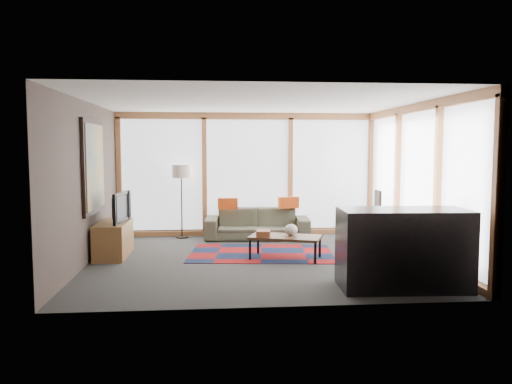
{
  "coord_description": "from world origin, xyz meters",
  "views": [
    {
      "loc": [
        -0.75,
        -8.15,
        1.85
      ],
      "look_at": [
        0.0,
        0.4,
        1.1
      ],
      "focal_mm": 35.0,
      "sensor_mm": 36.0,
      "label": 1
    }
  ],
  "objects": [
    {
      "name": "television",
      "position": [
        -2.38,
        0.48,
        0.85
      ],
      "size": [
        0.22,
        0.91,
        0.52
      ],
      "primitive_type": "imported",
      "rotation": [
        0.0,
        0.0,
        1.45
      ],
      "color": "black",
      "rests_on": "tv_console"
    },
    {
      "name": "coffee_table",
      "position": [
        0.46,
        0.02,
        0.19
      ],
      "size": [
        1.3,
        0.96,
        0.39
      ],
      "primitive_type": null,
      "rotation": [
        0.0,
        0.0,
        -0.36
      ],
      "color": "#331910",
      "rests_on": "ground"
    },
    {
      "name": "book_stack",
      "position": [
        0.09,
        0.05,
        0.44
      ],
      "size": [
        0.27,
        0.32,
        0.1
      ],
      "primitive_type": "cube",
      "rotation": [
        0.0,
        0.0,
        -0.15
      ],
      "color": "brown",
      "rests_on": "coffee_table"
    },
    {
      "name": "ground",
      "position": [
        0.0,
        0.0,
        0.0
      ],
      "size": [
        5.5,
        5.5,
        0.0
      ],
      "primitive_type": "plane",
      "color": "#333230",
      "rests_on": "ground"
    },
    {
      "name": "bowl_b",
      "position": [
        2.46,
        0.5,
        0.61
      ],
      "size": [
        0.19,
        0.19,
        0.09
      ],
      "primitive_type": "ellipsoid",
      "rotation": [
        0.0,
        0.0,
        -0.13
      ],
      "color": "black",
      "rests_on": "bookshelf"
    },
    {
      "name": "floor_lamp",
      "position": [
        -1.39,
        2.19,
        0.76
      ],
      "size": [
        0.38,
        0.38,
        1.52
      ],
      "primitive_type": null,
      "color": "black",
      "rests_on": "ground"
    },
    {
      "name": "bowl_a",
      "position": [
        2.39,
        0.14,
        0.62
      ],
      "size": [
        0.25,
        0.25,
        0.1
      ],
      "primitive_type": "ellipsoid",
      "rotation": [
        0.0,
        0.0,
        0.26
      ],
      "color": "black",
      "rests_on": "bookshelf"
    },
    {
      "name": "pillow_right",
      "position": [
        0.82,
        1.99,
        0.73
      ],
      "size": [
        0.44,
        0.2,
        0.23
      ],
      "primitive_type": "cube",
      "rotation": [
        0.0,
        0.0,
        0.18
      ],
      "color": "#B94011",
      "rests_on": "sofa"
    },
    {
      "name": "shelf_picture",
      "position": [
        2.53,
        1.45,
        0.79
      ],
      "size": [
        0.06,
        0.35,
        0.46
      ],
      "primitive_type": "cube",
      "rotation": [
        0.0,
        0.0,
        -0.03
      ],
      "color": "black",
      "rests_on": "bookshelf"
    },
    {
      "name": "tv_console",
      "position": [
        -2.45,
        0.5,
        0.3
      ],
      "size": [
        0.49,
        1.18,
        0.59
      ],
      "primitive_type": "cube",
      "color": "brown",
      "rests_on": "ground"
    },
    {
      "name": "rug",
      "position": [
        0.1,
        0.47,
        0.01
      ],
      "size": [
        2.65,
        1.86,
        0.01
      ],
      "primitive_type": "cube",
      "rotation": [
        0.0,
        0.0,
        -0.11
      ],
      "color": "maroon",
      "rests_on": "ground"
    },
    {
      "name": "vase",
      "position": [
        0.56,
        0.07,
        0.49
      ],
      "size": [
        0.24,
        0.24,
        0.19
      ],
      "primitive_type": "ellipsoid",
      "rotation": [
        0.0,
        0.0,
        0.07
      ],
      "color": "beige",
      "rests_on": "coffee_table"
    },
    {
      "name": "bar_counter",
      "position": [
        1.76,
        -1.85,
        0.53
      ],
      "size": [
        1.71,
        0.86,
        1.06
      ],
      "primitive_type": "cube",
      "rotation": [
        0.0,
        0.0,
        -0.05
      ],
      "color": "black",
      "rests_on": "ground"
    },
    {
      "name": "sofa",
      "position": [
        0.16,
        1.95,
        0.31
      ],
      "size": [
        2.18,
        0.99,
        0.62
      ],
      "primitive_type": "imported",
      "rotation": [
        0.0,
        0.0,
        -0.08
      ],
      "color": "#353526",
      "rests_on": "ground"
    },
    {
      "name": "pillow_left",
      "position": [
        -0.44,
        1.95,
        0.73
      ],
      "size": [
        0.41,
        0.14,
        0.22
      ],
      "primitive_type": "cube",
      "rotation": [
        0.0,
        0.0,
        -0.03
      ],
      "color": "#B94011",
      "rests_on": "sofa"
    },
    {
      "name": "bookshelf",
      "position": [
        2.43,
        0.69,
        0.28
      ],
      "size": [
        0.41,
        2.26,
        0.57
      ],
      "primitive_type": null,
      "color": "#331910",
      "rests_on": "ground"
    },
    {
      "name": "room_envelope",
      "position": [
        0.49,
        0.56,
        1.54
      ],
      "size": [
        5.52,
        5.02,
        2.62
      ],
      "color": "#483934",
      "rests_on": "ground"
    }
  ]
}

